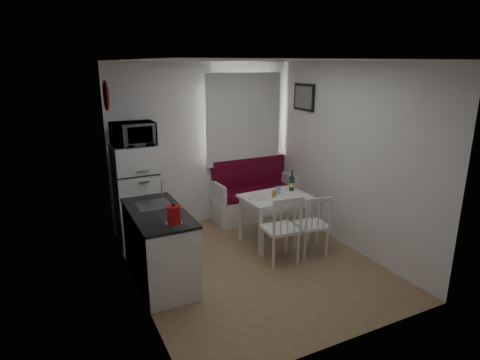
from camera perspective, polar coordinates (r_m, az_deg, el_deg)
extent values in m
cube|color=olive|center=(5.45, 1.87, -11.85)|extent=(3.00, 3.50, 0.02)
cube|color=white|center=(4.80, 2.16, 16.66)|extent=(3.00, 3.50, 0.02)
cube|color=white|center=(6.52, -5.30, 5.01)|extent=(3.00, 0.02, 2.60)
cube|color=white|center=(3.60, 15.33, -4.96)|extent=(3.00, 0.02, 2.60)
cube|color=white|center=(4.48, -15.16, -0.72)|extent=(0.02, 3.50, 2.60)
cube|color=white|center=(5.81, 15.18, 3.11)|extent=(0.02, 3.50, 2.60)
cube|color=white|center=(6.72, 0.35, 8.22)|extent=(1.22, 0.06, 1.47)
cube|color=white|center=(6.65, 0.62, 8.57)|extent=(1.35, 0.02, 1.50)
cube|color=white|center=(4.99, -11.35, -9.42)|extent=(0.60, 1.30, 0.86)
cube|color=black|center=(4.81, -11.65, -4.53)|extent=(0.62, 1.32, 0.03)
cube|color=#99999E|center=(5.06, -12.15, -3.95)|extent=(0.40, 0.40, 0.10)
cylinder|color=silver|center=(5.20, -11.06, -1.22)|extent=(0.02, 0.02, 0.26)
cylinder|color=#193B9B|center=(5.75, -18.47, 11.31)|extent=(0.03, 0.40, 0.40)
cube|color=black|center=(6.54, 9.07, 11.55)|extent=(0.04, 0.52, 0.42)
cube|color=white|center=(6.91, 2.02, -3.80)|extent=(1.42, 0.55, 0.39)
cube|color=maroon|center=(6.82, 2.04, -1.73)|extent=(1.35, 0.50, 0.13)
cube|color=maroon|center=(6.91, 1.26, 1.16)|extent=(1.35, 0.11, 0.50)
cube|color=white|center=(5.87, 5.01, -2.40)|extent=(0.98, 0.71, 0.04)
cube|color=white|center=(5.89, 5.00, -3.10)|extent=(0.88, 0.61, 0.11)
cylinder|color=white|center=(5.99, 4.93, -5.63)|extent=(0.06, 0.06, 0.67)
cube|color=white|center=(5.38, 5.81, -6.95)|extent=(0.48, 0.46, 0.04)
cube|color=white|center=(5.14, 7.01, -5.09)|extent=(0.42, 0.08, 0.46)
cube|color=white|center=(5.66, 10.13, -6.31)|extent=(0.46, 0.45, 0.04)
cube|color=white|center=(5.44, 11.34, -4.66)|extent=(0.39, 0.10, 0.43)
cube|color=white|center=(6.02, -14.47, -1.99)|extent=(0.59, 0.59, 1.47)
imported|color=white|center=(5.76, -15.00, 6.35)|extent=(0.58, 0.40, 0.32)
cylinder|color=#B00E0E|center=(4.32, -9.39, -4.90)|extent=(0.18, 0.18, 0.24)
cylinder|color=orange|center=(5.78, 4.86, -1.97)|extent=(0.06, 0.06, 0.10)
cylinder|color=#81C1DC|center=(5.93, 5.44, -1.47)|extent=(0.07, 0.07, 0.11)
cylinder|color=white|center=(5.73, 2.35, -2.51)|extent=(0.24, 0.24, 0.02)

